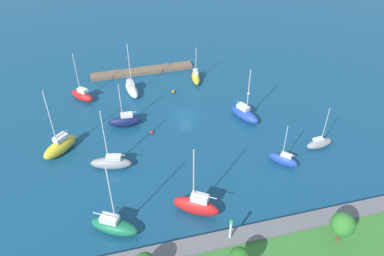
% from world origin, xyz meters
% --- Properties ---
extents(water, '(160.00, 160.00, 0.00)m').
position_xyz_m(water, '(0.00, 0.00, 0.00)').
color(water, navy).
rests_on(water, ground).
extents(pier_dock, '(24.19, 2.63, 0.82)m').
position_xyz_m(pier_dock, '(5.73, -19.56, 0.41)').
color(pier_dock, brown).
rests_on(pier_dock, ground).
extents(breakwater, '(59.85, 2.74, 1.41)m').
position_xyz_m(breakwater, '(0.00, 31.29, 0.70)').
color(breakwater, slate).
rests_on(breakwater, ground).
extents(harbor_beacon, '(0.56, 0.56, 3.73)m').
position_xyz_m(harbor_beacon, '(0.97, 31.29, 3.56)').
color(harbor_beacon, silver).
rests_on(harbor_beacon, breakwater).
extents(park_tree_west, '(3.42, 3.42, 5.38)m').
position_xyz_m(park_tree_west, '(-13.79, 35.39, 4.66)').
color(park_tree_west, brown).
rests_on(park_tree_west, shoreline_park).
extents(sailboat_blue_by_breakwater, '(5.31, 7.26, 11.56)m').
position_xyz_m(sailboat_blue_by_breakwater, '(-11.51, 3.73, 1.25)').
color(sailboat_blue_by_breakwater, '#2347B2').
rests_on(sailboat_blue_by_breakwater, water).
extents(sailboat_yellow_far_south, '(6.96, 6.48, 13.72)m').
position_xyz_m(sailboat_yellow_far_south, '(24.51, 5.01, 1.52)').
color(sailboat_yellow_far_south, yellow).
rests_on(sailboat_yellow_far_south, water).
extents(sailboat_red_center_basin, '(7.37, 5.83, 13.04)m').
position_xyz_m(sailboat_red_center_basin, '(4.20, 24.69, 1.70)').
color(sailboat_red_center_basin, red).
rests_on(sailboat_red_center_basin, water).
extents(sailboat_gray_lone_north, '(7.43, 3.85, 12.33)m').
position_xyz_m(sailboat_gray_lone_north, '(15.92, 11.35, 1.24)').
color(sailboat_gray_lone_north, gray).
rests_on(sailboat_gray_lone_north, water).
extents(sailboat_green_west_end, '(7.69, 5.97, 13.29)m').
position_xyz_m(sailboat_green_west_end, '(16.83, 25.02, 1.27)').
color(sailboat_green_west_end, '#19724C').
rests_on(sailboat_green_west_end, water).
extents(sailboat_navy_lone_south, '(6.51, 2.49, 9.88)m').
position_xyz_m(sailboat_navy_lone_south, '(12.18, 0.18, 1.31)').
color(sailboat_navy_lone_south, '#141E4C').
rests_on(sailboat_navy_lone_south, water).
extents(sailboat_white_near_pier, '(3.04, 6.83, 12.19)m').
position_xyz_m(sailboat_white_near_pier, '(9.34, -11.03, 1.25)').
color(sailboat_white_near_pier, white).
rests_on(sailboat_white_near_pier, water).
extents(sailboat_blue_inner_mooring, '(4.85, 4.82, 8.53)m').
position_xyz_m(sailboat_blue_inner_mooring, '(-13.44, 18.00, 1.12)').
color(sailboat_blue_inner_mooring, '#2347B2').
rests_on(sailboat_blue_inner_mooring, water).
extents(sailboat_yellow_east_end, '(2.35, 5.57, 8.77)m').
position_xyz_m(sailboat_yellow_east_end, '(-5.60, -12.50, 1.08)').
color(sailboat_yellow_east_end, yellow).
rests_on(sailboat_yellow_east_end, water).
extents(sailboat_red_mid_basin, '(5.43, 5.54, 11.11)m').
position_xyz_m(sailboat_red_mid_basin, '(19.98, -11.31, 1.24)').
color(sailboat_red_mid_basin, red).
rests_on(sailboat_red_mid_basin, water).
extents(sailboat_gray_outer_mooring, '(5.45, 2.43, 8.87)m').
position_xyz_m(sailboat_gray_outer_mooring, '(-21.89, 15.41, 0.93)').
color(sailboat_gray_outer_mooring, gray).
rests_on(sailboat_gray_outer_mooring, water).
extents(mooring_buoy_white, '(0.62, 0.62, 0.62)m').
position_xyz_m(mooring_buoy_white, '(-15.49, -4.25, 0.31)').
color(mooring_buoy_white, white).
rests_on(mooring_buoy_white, water).
extents(mooring_buoy_red, '(0.68, 0.68, 0.68)m').
position_xyz_m(mooring_buoy_red, '(7.55, 3.82, 0.34)').
color(mooring_buoy_red, red).
rests_on(mooring_buoy_red, water).
extents(mooring_buoy_orange, '(0.71, 0.71, 0.71)m').
position_xyz_m(mooring_buoy_orange, '(0.45, -9.07, 0.36)').
color(mooring_buoy_orange, orange).
rests_on(mooring_buoy_orange, water).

